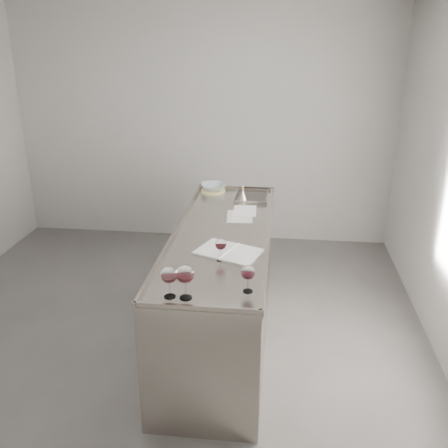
# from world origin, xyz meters

# --- Properties ---
(room_shell) EXTENTS (4.54, 5.04, 2.84)m
(room_shell) POSITION_xyz_m (0.00, 0.00, 1.40)
(room_shell) COLOR #4F4C4A
(room_shell) RESTS_ON ground
(counter) EXTENTS (0.77, 2.42, 0.97)m
(counter) POSITION_xyz_m (0.50, 0.30, 0.47)
(counter) COLOR #9F978F
(counter) RESTS_ON ground
(wine_glass_left) EXTENTS (0.11, 0.11, 0.22)m
(wine_glass_left) POSITION_xyz_m (0.41, -0.76, 1.09)
(wine_glass_left) COLOR white
(wine_glass_left) RESTS_ON counter
(wine_glass_middle) EXTENTS (0.10, 0.10, 0.20)m
(wine_glass_middle) POSITION_xyz_m (0.31, -0.75, 1.08)
(wine_glass_middle) COLOR white
(wine_glass_middle) RESTS_ON counter
(wine_glass_right) EXTENTS (0.09, 0.09, 0.18)m
(wine_glass_right) POSITION_xyz_m (0.78, -0.63, 1.06)
(wine_glass_right) COLOR white
(wine_glass_right) RESTS_ON counter
(wine_glass_small) EXTENTS (0.08, 0.08, 0.16)m
(wine_glass_small) POSITION_xyz_m (0.55, -0.20, 1.05)
(wine_glass_small) COLOR white
(wine_glass_small) RESTS_ON counter
(notebook) EXTENTS (0.53, 0.46, 0.02)m
(notebook) POSITION_xyz_m (0.60, -0.07, 0.95)
(notebook) COLOR white
(notebook) RESTS_ON counter
(loose_paper_top) EXTENTS (0.24, 0.33, 0.00)m
(loose_paper_top) POSITION_xyz_m (0.61, 0.69, 0.94)
(loose_paper_top) COLOR silver
(loose_paper_top) RESTS_ON counter
(loose_paper_under) EXTENTS (0.21, 0.30, 0.00)m
(loose_paper_under) POSITION_xyz_m (0.64, 0.83, 0.94)
(loose_paper_under) COLOR white
(loose_paper_under) RESTS_ON counter
(trivet) EXTENTS (0.30, 0.30, 0.02)m
(trivet) POSITION_xyz_m (0.28, 1.38, 0.95)
(trivet) COLOR beige
(trivet) RESTS_ON counter
(ceramic_bowl) EXTENTS (0.29, 0.29, 0.06)m
(ceramic_bowl) POSITION_xyz_m (0.28, 1.38, 0.99)
(ceramic_bowl) COLOR #98ACB1
(ceramic_bowl) RESTS_ON trivet
(wine_funnel) EXTENTS (0.13, 0.13, 0.19)m
(wine_funnel) POSITION_xyz_m (0.60, 1.08, 1.00)
(wine_funnel) COLOR #B1A89E
(wine_funnel) RESTS_ON counter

